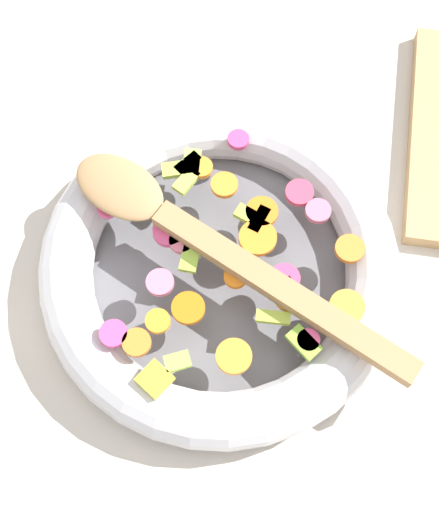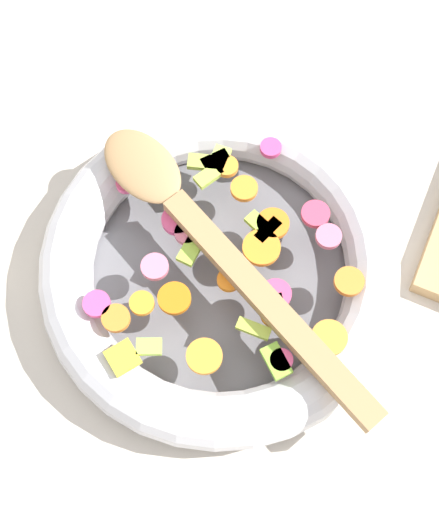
# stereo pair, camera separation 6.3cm
# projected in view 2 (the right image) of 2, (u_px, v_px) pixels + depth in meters

# --- Properties ---
(ground_plane) EXTENTS (4.00, 4.00, 0.00)m
(ground_plane) POSITION_uv_depth(u_px,v_px,m) (219.00, 276.00, 0.68)
(ground_plane) COLOR beige
(skillet) EXTENTS (0.33, 0.33, 0.05)m
(skillet) POSITION_uv_depth(u_px,v_px,m) (219.00, 267.00, 0.66)
(skillet) COLOR slate
(skillet) RESTS_ON ground_plane
(chopped_vegetables) EXTENTS (0.27, 0.26, 0.01)m
(chopped_vegetables) POSITION_uv_depth(u_px,v_px,m) (228.00, 262.00, 0.63)
(chopped_vegetables) COLOR orange
(chopped_vegetables) RESTS_ON skillet
(wooden_spoon) EXTENTS (0.19, 0.33, 0.01)m
(wooden_spoon) POSITION_uv_depth(u_px,v_px,m) (207.00, 237.00, 0.63)
(wooden_spoon) COLOR #A87F51
(wooden_spoon) RESTS_ON chopped_vegetables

